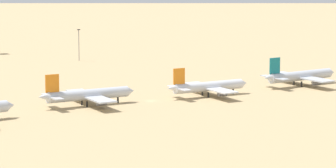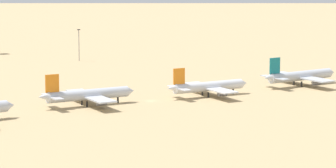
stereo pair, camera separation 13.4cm
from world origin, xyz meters
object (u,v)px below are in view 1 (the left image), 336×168
parked_jet_orange_2 (87,95)px  parked_jet_orange_3 (208,87)px  parked_jet_teal_4 (300,76)px  light_pole_west (79,43)px

parked_jet_orange_2 → parked_jet_orange_3: bearing=-4.1°
parked_jet_teal_4 → light_pole_west: bearing=107.3°
parked_jet_teal_4 → light_pole_west: size_ratio=2.41×
parked_jet_orange_2 → light_pole_west: (59.34, 130.87, 5.56)m
parked_jet_orange_2 → parked_jet_teal_4: parked_jet_teal_4 is taller
parked_jet_teal_4 → light_pole_west: 143.12m
parked_jet_orange_2 → parked_jet_teal_4: size_ratio=0.98×
parked_jet_orange_2 → light_pole_west: light_pole_west is taller
parked_jet_teal_4 → light_pole_west: light_pole_west is taller
parked_jet_orange_3 → parked_jet_teal_4: bearing=5.0°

